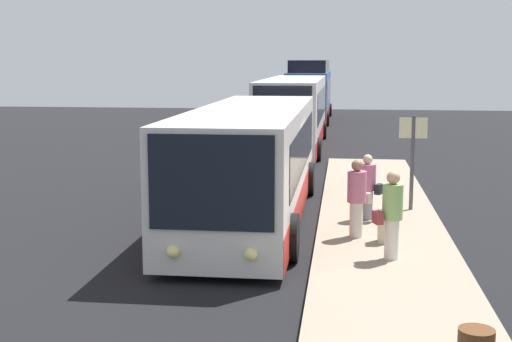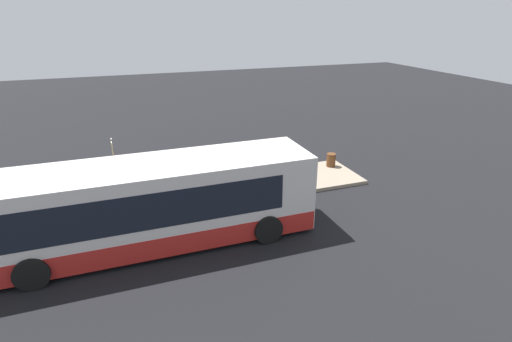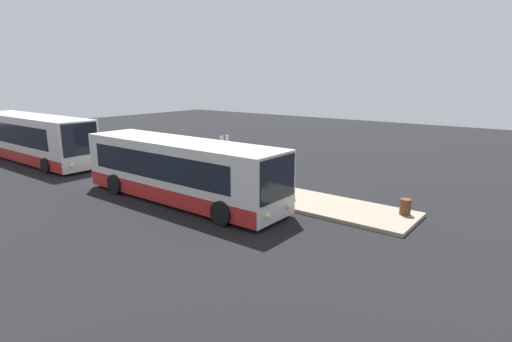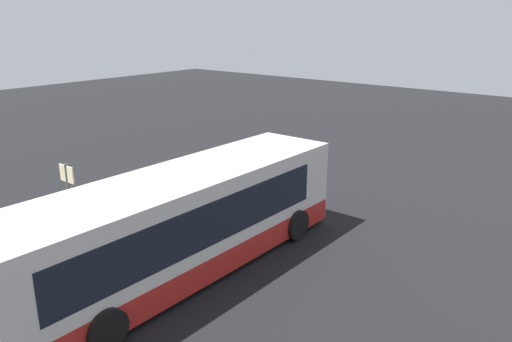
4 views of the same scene
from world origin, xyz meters
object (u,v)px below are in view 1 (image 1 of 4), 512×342
at_px(passenger_with_bags, 368,185).
at_px(suitcase, 383,225).
at_px(bus_lead, 252,164).
at_px(passenger_waiting, 392,212).
at_px(bus_third, 310,93).
at_px(sign_post, 413,150).
at_px(passenger_boarding, 357,196).
at_px(bus_second, 294,113).

bearing_deg(passenger_with_bags, suitcase, 32.39).
bearing_deg(bus_lead, passenger_waiting, 39.49).
height_order(bus_third, sign_post, bus_third).
distance_m(bus_lead, passenger_boarding, 3.44).
height_order(bus_second, passenger_with_bags, bus_second).
height_order(bus_lead, sign_post, bus_lead).
height_order(suitcase, sign_post, sign_post).
distance_m(bus_third, passenger_boarding, 31.93).
bearing_deg(passenger_waiting, sign_post, -28.76).
bearing_deg(passenger_with_bags, bus_second, -144.17).
bearing_deg(passenger_boarding, sign_post, 101.73).
bearing_deg(sign_post, suitcase, -14.36).
xyz_separation_m(bus_lead, passenger_waiting, (3.91, 3.23, -0.31)).
relative_size(bus_lead, passenger_waiting, 6.39).
bearing_deg(bus_second, passenger_with_bags, 10.64).
distance_m(bus_lead, passenger_waiting, 5.08).
distance_m(suitcase, sign_post, 3.76).
relative_size(bus_third, passenger_boarding, 6.80).
distance_m(passenger_waiting, suitcase, 1.41).
bearing_deg(bus_second, bus_lead, -0.00).
relative_size(bus_second, passenger_waiting, 7.16).
bearing_deg(passenger_boarding, suitcase, 2.40).
bearing_deg(bus_lead, bus_third, 180.00).
distance_m(bus_second, passenger_waiting, 19.04).
xyz_separation_m(bus_second, passenger_with_bags, (15.30, 2.87, -0.56)).
height_order(bus_second, passenger_boarding, bus_second).
relative_size(bus_second, passenger_boarding, 7.27).
bearing_deg(bus_lead, sign_post, 101.79).
height_order(passenger_boarding, passenger_with_bags, passenger_boarding).
bearing_deg(passenger_waiting, suitcase, -15.68).
bearing_deg(passenger_boarding, bus_third, 131.50).
distance_m(bus_second, passenger_boarding, 17.28).
relative_size(bus_second, bus_third, 1.07).
distance_m(passenger_waiting, sign_post, 4.86).
height_order(bus_lead, passenger_with_bags, bus_lead).
xyz_separation_m(bus_second, suitcase, (17.46, 3.15, -1.02)).
xyz_separation_m(passenger_boarding, passenger_waiting, (1.68, 0.64, 0.02)).
xyz_separation_m(passenger_boarding, sign_post, (-3.08, 1.44, 0.64)).
height_order(bus_second, bus_third, bus_third).
height_order(bus_lead, suitcase, bus_lead).
height_order(bus_second, suitcase, bus_second).
relative_size(bus_second, sign_post, 5.13).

